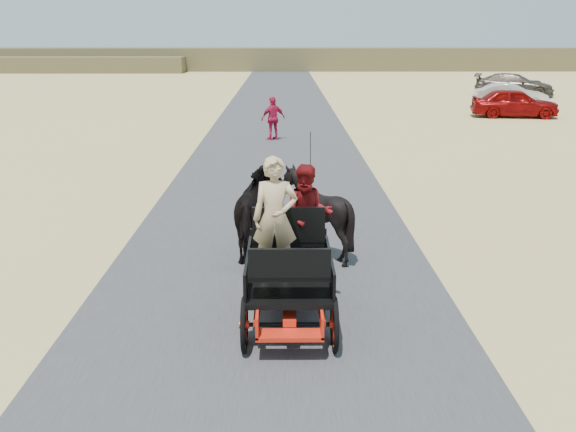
{
  "coord_description": "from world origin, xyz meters",
  "views": [
    {
      "loc": [
        0.23,
        -10.47,
        4.24
      ],
      "look_at": [
        0.32,
        0.01,
        1.2
      ],
      "focal_mm": 40.0,
      "sensor_mm": 36.0,
      "label": 1
    }
  ],
  "objects_px": {
    "carriage": "(289,299)",
    "car_b": "(511,95)",
    "car_c": "(514,85)",
    "car_a": "(515,103)",
    "horse_left": "(259,213)",
    "horse_right": "(316,213)",
    "pedestrian": "(273,119)",
    "car_d": "(514,83)"
  },
  "relations": [
    {
      "from": "carriage",
      "to": "car_b",
      "type": "bearing_deg",
      "value": 65.22
    },
    {
      "from": "car_c",
      "to": "car_a",
      "type": "bearing_deg",
      "value": -177.35
    },
    {
      "from": "horse_left",
      "to": "car_a",
      "type": "distance_m",
      "value": 23.94
    },
    {
      "from": "carriage",
      "to": "horse_right",
      "type": "height_order",
      "value": "horse_right"
    },
    {
      "from": "carriage",
      "to": "car_c",
      "type": "xyz_separation_m",
      "value": [
        15.32,
        34.39,
        0.38
      ]
    },
    {
      "from": "horse_left",
      "to": "pedestrian",
      "type": "bearing_deg",
      "value": -90.34
    },
    {
      "from": "carriage",
      "to": "car_b",
      "type": "relative_size",
      "value": 0.59
    },
    {
      "from": "horse_right",
      "to": "car_c",
      "type": "height_order",
      "value": "horse_right"
    },
    {
      "from": "carriage",
      "to": "car_b",
      "type": "xyz_separation_m",
      "value": [
        12.91,
        27.97,
        0.31
      ]
    },
    {
      "from": "car_a",
      "to": "car_c",
      "type": "height_order",
      "value": "car_c"
    },
    {
      "from": "horse_left",
      "to": "car_d",
      "type": "relative_size",
      "value": 0.46
    },
    {
      "from": "carriage",
      "to": "horse_left",
      "type": "height_order",
      "value": "horse_left"
    },
    {
      "from": "horse_left",
      "to": "car_d",
      "type": "xyz_separation_m",
      "value": [
        16.96,
        34.4,
        -0.24
      ]
    },
    {
      "from": "horse_left",
      "to": "pedestrian",
      "type": "height_order",
      "value": "pedestrian"
    },
    {
      "from": "horse_right",
      "to": "car_c",
      "type": "relative_size",
      "value": 0.33
    },
    {
      "from": "car_c",
      "to": "car_d",
      "type": "xyz_separation_m",
      "value": [
        1.09,
        3.01,
        -0.13
      ]
    },
    {
      "from": "horse_left",
      "to": "car_a",
      "type": "bearing_deg",
      "value": -120.53
    },
    {
      "from": "car_d",
      "to": "horse_right",
      "type": "bearing_deg",
      "value": 130.74
    },
    {
      "from": "horse_left",
      "to": "horse_right",
      "type": "bearing_deg",
      "value": -180.0
    },
    {
      "from": "carriage",
      "to": "horse_left",
      "type": "relative_size",
      "value": 1.2
    },
    {
      "from": "car_c",
      "to": "horse_right",
      "type": "bearing_deg",
      "value": 176.46
    },
    {
      "from": "car_a",
      "to": "car_b",
      "type": "relative_size",
      "value": 1.04
    },
    {
      "from": "car_c",
      "to": "car_d",
      "type": "bearing_deg",
      "value": 1.68
    },
    {
      "from": "carriage",
      "to": "car_c",
      "type": "bearing_deg",
      "value": 65.99
    },
    {
      "from": "horse_left",
      "to": "pedestrian",
      "type": "relative_size",
      "value": 1.16
    },
    {
      "from": "pedestrian",
      "to": "car_d",
      "type": "height_order",
      "value": "pedestrian"
    },
    {
      "from": "horse_right",
      "to": "car_d",
      "type": "bearing_deg",
      "value": -114.76
    },
    {
      "from": "horse_left",
      "to": "car_d",
      "type": "bearing_deg",
      "value": -116.25
    },
    {
      "from": "horse_left",
      "to": "car_d",
      "type": "distance_m",
      "value": 38.36
    },
    {
      "from": "car_b",
      "to": "car_d",
      "type": "xyz_separation_m",
      "value": [
        3.5,
        9.43,
        -0.06
      ]
    },
    {
      "from": "carriage",
      "to": "car_a",
      "type": "distance_m",
      "value": 26.32
    },
    {
      "from": "horse_left",
      "to": "car_c",
      "type": "height_order",
      "value": "horse_left"
    },
    {
      "from": "carriage",
      "to": "horse_right",
      "type": "bearing_deg",
      "value": 79.61
    },
    {
      "from": "horse_right",
      "to": "car_a",
      "type": "relative_size",
      "value": 0.4
    },
    {
      "from": "car_c",
      "to": "car_d",
      "type": "distance_m",
      "value": 3.2
    },
    {
      "from": "car_a",
      "to": "car_d",
      "type": "bearing_deg",
      "value": -11.42
    },
    {
      "from": "car_a",
      "to": "car_c",
      "type": "relative_size",
      "value": 0.83
    },
    {
      "from": "carriage",
      "to": "car_d",
      "type": "relative_size",
      "value": 0.55
    },
    {
      "from": "car_d",
      "to": "car_b",
      "type": "bearing_deg",
      "value": 135.14
    },
    {
      "from": "car_a",
      "to": "car_b",
      "type": "bearing_deg",
      "value": -8.89
    },
    {
      "from": "pedestrian",
      "to": "car_d",
      "type": "distance_m",
      "value": 26.73
    },
    {
      "from": "car_a",
      "to": "car_b",
      "type": "distance_m",
      "value": 4.54
    }
  ]
}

